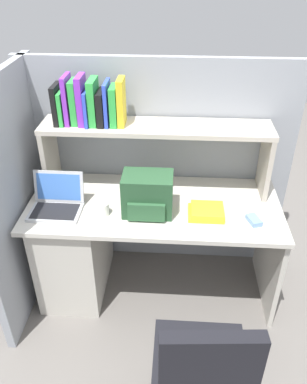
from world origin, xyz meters
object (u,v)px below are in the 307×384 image
laptop (57,202)px  paper_cup (103,209)px  computer_mouse (254,220)px  backpack (148,195)px  office_chair (200,384)px

laptop → paper_cup: bearing=-7.0°
computer_mouse → laptop: bearing=157.5°
computer_mouse → paper_cup: size_ratio=1.29×
computer_mouse → backpack: bearing=154.4°
paper_cup → office_chair: 1.09m
laptop → paper_cup: (0.29, -0.04, -0.01)m
backpack → paper_cup: size_ratio=3.71×
office_chair → computer_mouse: bearing=-115.7°
laptop → computer_mouse: 1.20m
backpack → laptop: bearing=-179.2°
laptop → computer_mouse: bearing=-2.8°
backpack → office_chair: backpack is taller
backpack → office_chair: (0.31, -0.89, -0.46)m
laptop → paper_cup: 0.29m
laptop → backpack: 0.57m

